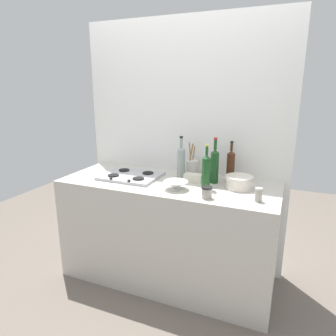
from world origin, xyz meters
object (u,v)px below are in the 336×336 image
wine_bottle_mid_left (215,165)px  wine_bottle_mid_right (231,165)px  condiment_jar_rear (207,173)px  wine_bottle_rightmost (181,162)px  stovetop_hob (131,176)px  butter_dish (193,178)px  condiment_jar_spare (259,195)px  utensil_crock (192,167)px  condiment_jar_front (207,192)px  plate_stack (239,182)px  wine_bottle_leftmost (206,171)px  mixing_bowl (176,185)px

wine_bottle_mid_left → wine_bottle_mid_right: 0.15m
condiment_jar_rear → wine_bottle_rightmost: bearing=-163.8°
stovetop_hob → butter_dish: 0.55m
wine_bottle_rightmost → condiment_jar_spare: (0.69, -0.31, -0.10)m
stovetop_hob → utensil_crock: (0.47, 0.26, 0.06)m
stovetop_hob → condiment_jar_rear: condiment_jar_rear is taller
wine_bottle_rightmost → condiment_jar_front: 0.53m
utensil_crock → condiment_jar_spare: (0.62, -0.42, -0.03)m
plate_stack → condiment_jar_rear: bearing=155.0°
wine_bottle_rightmost → butter_dish: 0.19m
stovetop_hob → wine_bottle_mid_right: bearing=15.5°
condiment_jar_rear → condiment_jar_spare: 0.60m
wine_bottle_leftmost → butter_dish: 0.21m
condiment_jar_front → condiment_jar_rear: condiment_jar_rear is taller
wine_bottle_mid_right → wine_bottle_rightmost: size_ratio=0.93×
wine_bottle_mid_left → condiment_jar_rear: size_ratio=3.78×
condiment_jar_rear → wine_bottle_mid_left: bearing=-44.2°
mixing_bowl → plate_stack: bearing=26.4°
wine_bottle_mid_left → utensil_crock: size_ratio=1.25×
wine_bottle_leftmost → mixing_bowl: bearing=-151.1°
utensil_crock → condiment_jar_rear: bearing=-16.2°
wine_bottle_leftmost → utensil_crock: 0.36m
plate_stack → wine_bottle_mid_right: bearing=123.6°
wine_bottle_leftmost → butter_dish: (-0.14, 0.12, -0.10)m
condiment_jar_spare → wine_bottle_leftmost: bearing=162.5°
wine_bottle_leftmost → wine_bottle_mid_left: size_ratio=0.93×
utensil_crock → condiment_jar_rear: utensil_crock is taller
wine_bottle_mid_right → wine_bottle_mid_left: bearing=-139.0°
butter_dish → condiment_jar_spare: bearing=-24.4°
wine_bottle_leftmost → wine_bottle_mid_left: wine_bottle_mid_left is taller
condiment_jar_front → condiment_jar_spare: bearing=12.4°
wine_bottle_rightmost → utensil_crock: 0.14m
plate_stack → condiment_jar_spare: same height
mixing_bowl → butter_dish: bearing=74.1°
mixing_bowl → butter_dish: 0.24m
wine_bottle_leftmost → condiment_jar_rear: 0.27m
butter_dish → condiment_jar_rear: size_ratio=1.52×
wine_bottle_mid_right → wine_bottle_leftmost: bearing=-117.8°
utensil_crock → wine_bottle_leftmost: bearing=-54.1°
wine_bottle_leftmost → utensil_crock: wine_bottle_leftmost is taller
wine_bottle_mid_left → condiment_jar_rear: 0.16m
utensil_crock → condiment_jar_front: utensil_crock is taller
wine_bottle_leftmost → condiment_jar_rear: (-0.06, 0.25, -0.09)m
stovetop_hob → wine_bottle_rightmost: wine_bottle_rightmost is taller
mixing_bowl → wine_bottle_mid_right: bearing=47.4°
wine_bottle_rightmost → butter_dish: size_ratio=2.42×
wine_bottle_leftmost → butter_dish: wine_bottle_leftmost is taller
wine_bottle_mid_right → condiment_jar_rear: bearing=-176.2°
butter_dish → stovetop_hob: bearing=-170.7°
stovetop_hob → wine_bottle_rightmost: (0.41, 0.15, 0.13)m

